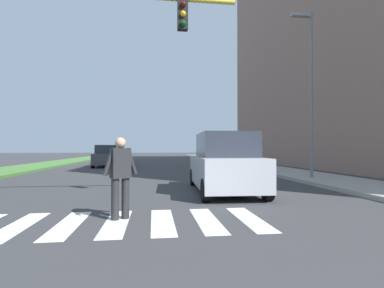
{
  "coord_description": "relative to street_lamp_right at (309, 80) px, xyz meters",
  "views": [
    {
      "loc": [
        0.72,
        1.63,
        1.47
      ],
      "look_at": [
        2.79,
        17.6,
        1.69
      ],
      "focal_mm": 27.83,
      "sensor_mm": 36.0,
      "label": 1
    }
  ],
  "objects": [
    {
      "name": "sedan_distant",
      "position": [
        -11.05,
        20.36,
        -3.79
      ],
      "size": [
        2.03,
        4.62,
        1.75
      ],
      "color": "maroon",
      "rests_on": "ground_plane"
    },
    {
      "name": "sidewalk_right",
      "position": [
        0.6,
        13.65,
        -4.52
      ],
      "size": [
        3.0,
        64.0,
        0.15
      ],
      "primitive_type": "cube",
      "color": "#9E9991",
      "rests_on": "ground_plane"
    },
    {
      "name": "median_strip",
      "position": [
        -15.94,
        13.65,
        -4.52
      ],
      "size": [
        3.38,
        64.0,
        0.15
      ],
      "primitive_type": "cube",
      "color": "#477A38",
      "rests_on": "ground_plane"
    },
    {
      "name": "street_lamp_right",
      "position": [
        0.0,
        0.0,
        0.0
      ],
      "size": [
        1.02,
        0.24,
        7.5
      ],
      "color": "slate",
      "rests_on": "sidewalk_right"
    },
    {
      "name": "suv_crossing",
      "position": [
        -4.69,
        -2.96,
        -3.66
      ],
      "size": [
        2.14,
        4.68,
        1.97
      ],
      "color": "#B7B7BC",
      "rests_on": "ground_plane"
    },
    {
      "name": "ground_plane",
      "position": [
        -7.77,
        15.65,
        -4.59
      ],
      "size": [
        140.0,
        140.0,
        0.0
      ],
      "primitive_type": "plane",
      "color": "#38383A"
    },
    {
      "name": "crosswalk",
      "position": [
        -7.77,
        -6.73,
        -4.59
      ],
      "size": [
        5.85,
        2.2,
        0.01
      ],
      "color": "silver",
      "rests_on": "ground_plane"
    },
    {
      "name": "apartment_block_right",
      "position": [
        9.47,
        7.65,
        7.04
      ],
      "size": [
        11.35,
        34.41,
        23.27
      ],
      "primitive_type": "cube",
      "color": "#937060",
      "rests_on": "ground_plane"
    },
    {
      "name": "pedestrian_performer",
      "position": [
        -7.73,
        -6.44,
        -3.66
      ],
      "size": [
        0.71,
        0.41,
        1.69
      ],
      "color": "#262628",
      "rests_on": "ground_plane"
    },
    {
      "name": "sedan_midblock",
      "position": [
        -10.72,
        11.64,
        -3.8
      ],
      "size": [
        2.06,
        4.6,
        1.72
      ],
      "color": "#474C51",
      "rests_on": "ground_plane"
    }
  ]
}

